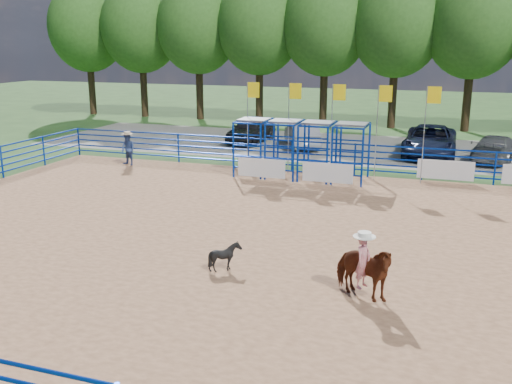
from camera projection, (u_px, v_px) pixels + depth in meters
ground at (300, 246)px, 17.29m from camera, size 120.00×120.00×0.00m
arena_dirt at (300, 246)px, 17.28m from camera, size 30.00×20.00×0.02m
gravel_strip at (374, 149)px, 32.84m from camera, size 40.00×10.00×0.01m
horse_and_rider at (363, 266)px, 13.55m from camera, size 1.82×1.34×2.32m
calf at (225, 256)px, 15.30m from camera, size 0.81×0.74×0.80m
spectator_cowboy at (128, 149)px, 28.34m from camera, size 0.91×0.79×1.66m
car_a at (251, 129)px, 34.98m from camera, size 2.10×4.74×1.58m
car_b at (302, 135)px, 33.36m from camera, size 3.17×4.65×1.45m
car_c at (430, 141)px, 30.83m from camera, size 2.71×5.82×1.61m
car_d at (496, 148)px, 29.45m from camera, size 2.97×4.94×1.34m
perimeter_fence at (300, 223)px, 17.09m from camera, size 30.10×20.10×1.50m
chute_assembly at (309, 151)px, 25.64m from camera, size 19.32×2.41×4.20m
treeline at (397, 19)px, 39.15m from camera, size 56.40×6.40×11.24m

